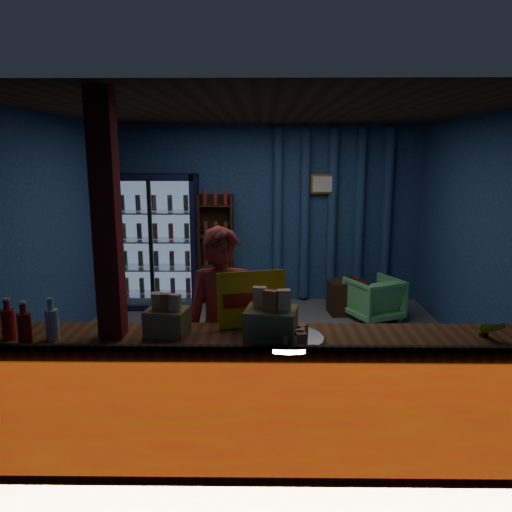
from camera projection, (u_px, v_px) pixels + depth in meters
The scene contains 16 objects.
ground at pixel (264, 356), 5.48m from camera, with size 4.60×4.60×0.00m, color #515154.
room_walls at pixel (265, 214), 5.16m from camera, with size 4.60×4.60×4.60m.
counter at pixel (266, 400), 3.51m from camera, with size 4.40×0.57×0.99m.
support_post at pixel (111, 287), 3.37m from camera, with size 0.16×0.16×2.60m, color maroon.
beverage_cooler at pixel (157, 242), 7.19m from camera, with size 1.20×0.62×1.90m.
bottle_shelf at pixel (216, 249), 7.34m from camera, with size 0.50×0.28×1.60m.
curtain_folds at pixel (332, 215), 7.30m from camera, with size 1.74×0.14×2.50m.
framed_picture at pixel (323, 184), 7.17m from camera, with size 0.36×0.04×0.28m.
shopkeeper at pixel (223, 331), 3.90m from camera, with size 0.60×0.39×1.64m, color #9B2F2A.
green_chair at pixel (374, 299), 6.63m from camera, with size 0.61×0.63×0.57m, color #63C671.
side_table at pixel (347, 297), 6.89m from camera, with size 0.54×0.42×0.55m.
yellow_sign at pixel (252, 299), 3.60m from camera, with size 0.51×0.23×0.40m.
soda_bottles at pixel (28, 324), 3.33m from camera, with size 0.39×0.17×0.29m.
snack_box_left at pixel (271, 322), 3.34m from camera, with size 0.38×0.33×0.35m.
snack_box_centre at pixel (167, 319), 3.45m from camera, with size 0.31×0.27×0.29m.
pastry_tray at pixel (287, 337), 3.34m from camera, with size 0.49×0.49×0.08m.
Camera 1 is at (-0.03, -5.15, 2.18)m, focal length 35.00 mm.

